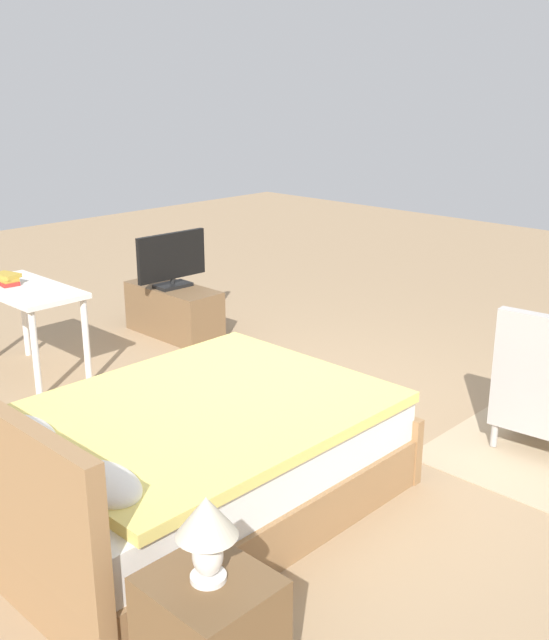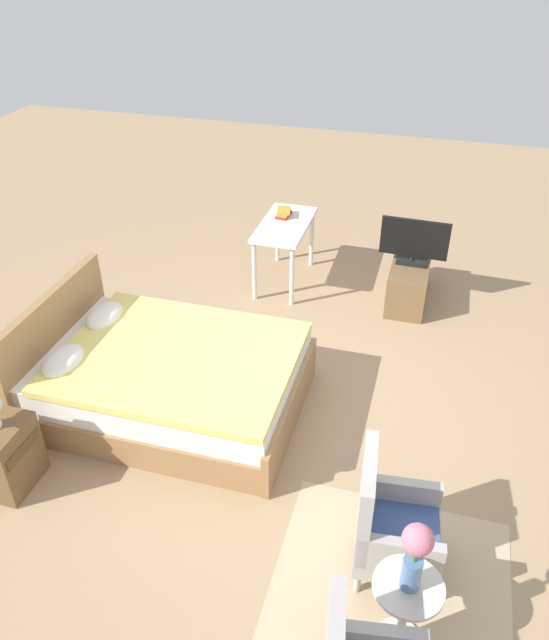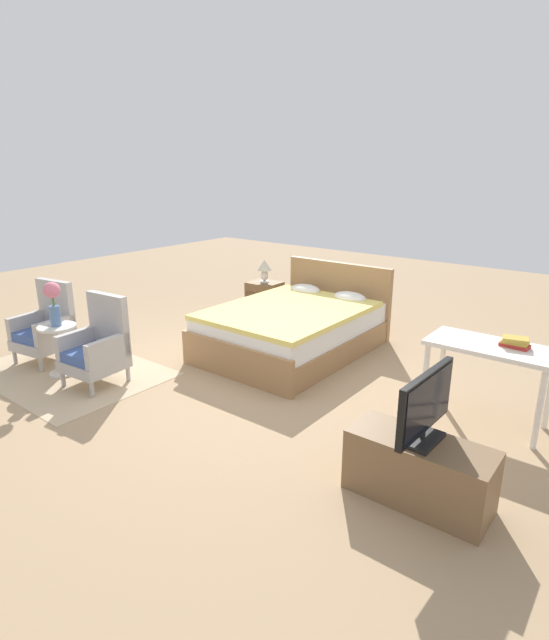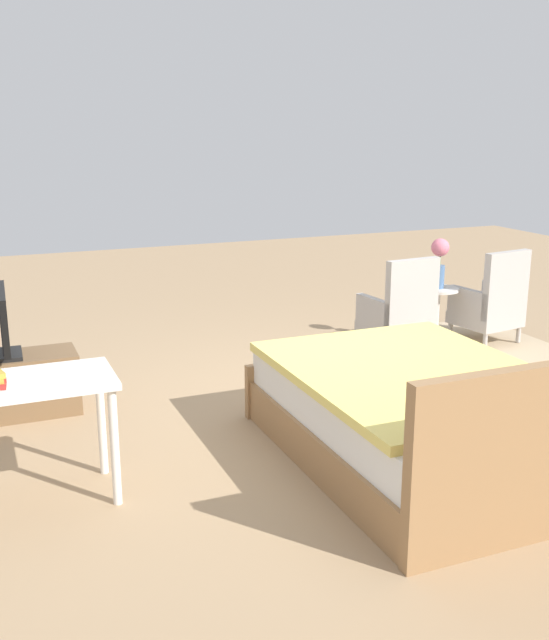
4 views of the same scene
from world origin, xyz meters
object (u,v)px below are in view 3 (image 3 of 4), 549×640
object	(u,v)px
table_lamp	(265,268)
vanity_desk	(490,356)
tv_stand	(419,471)
book_stack	(515,342)
armchair_by_window_right	(98,348)
bed	(295,328)
tv_flatscreen	(425,406)
nightstand	(265,301)
side_table	(59,344)
flower_vase	(53,299)
armchair_by_window_left	(46,329)

from	to	relation	value
table_lamp	vanity_desk	distance (m)	3.71
tv_stand	book_stack	distance (m)	1.58
armchair_by_window_right	vanity_desk	world-z (taller)	armchair_by_window_right
table_lamp	book_stack	size ratio (longest dim) A/B	1.40
bed	vanity_desk	world-z (taller)	bed
tv_flatscreen	book_stack	bearing A→B (deg)	82.88
nightstand	tv_flatscreen	size ratio (longest dim) A/B	0.79
side_table	flower_vase	size ratio (longest dim) A/B	1.18
armchair_by_window_right	vanity_desk	size ratio (longest dim) A/B	0.88
tv_stand	book_stack	world-z (taller)	book_stack
table_lamp	armchair_by_window_right	bearing A→B (deg)	-88.77
flower_vase	bed	bearing A→B (deg)	53.99
tv_stand	vanity_desk	bearing A→B (deg)	89.40
bed	nightstand	world-z (taller)	bed
flower_vase	side_table	bearing A→B (deg)	180.00
tv_flatscreen	book_stack	distance (m)	1.49
armchair_by_window_left	book_stack	world-z (taller)	armchair_by_window_left
flower_vase	tv_flatscreen	world-z (taller)	flower_vase
side_table	flower_vase	bearing A→B (deg)	0.00
armchair_by_window_left	book_stack	xyz separation A→B (m)	(4.64, 1.68, 0.39)
armchair_by_window_right	side_table	distance (m)	0.53
tv_stand	tv_flatscreen	size ratio (longest dim) A/B	1.34
tv_stand	vanity_desk	world-z (taller)	vanity_desk
armchair_by_window_right	vanity_desk	xyz separation A→B (m)	(3.44, 1.62, 0.24)
bed	tv_stand	size ratio (longest dim) A/B	2.28
armchair_by_window_right	table_lamp	distance (m)	2.86
armchair_by_window_left	vanity_desk	world-z (taller)	armchair_by_window_left
nightstand	table_lamp	size ratio (longest dim) A/B	1.72
vanity_desk	book_stack	bearing A→B (deg)	18.35
armchair_by_window_left	tv_stand	size ratio (longest dim) A/B	0.96
flower_vase	book_stack	distance (m)	4.50
book_stack	table_lamp	bearing A→B (deg)	162.56
nightstand	bed	bearing A→B (deg)	-35.23
bed	book_stack	bearing A→B (deg)	-7.94
armchair_by_window_left	tv_flatscreen	world-z (taller)	tv_flatscreen
armchair_by_window_left	vanity_desk	bearing A→B (deg)	19.89
side_table	book_stack	bearing A→B (deg)	23.82
flower_vase	book_stack	bearing A→B (deg)	23.82
armchair_by_window_right	table_lamp	world-z (taller)	armchair_by_window_right
nightstand	tv_stand	xyz separation A→B (m)	(3.49, -2.63, -0.06)
tv_flatscreen	vanity_desk	bearing A→B (deg)	89.49
vanity_desk	book_stack	world-z (taller)	book_stack
vanity_desk	book_stack	distance (m)	0.24
vanity_desk	flower_vase	bearing A→B (deg)	-155.95
bed	nightstand	xyz separation A→B (m)	(-1.13, 0.80, -0.01)
bed	tv_stand	world-z (taller)	bed
table_lamp	tv_stand	world-z (taller)	table_lamp
table_lamp	nightstand	bearing A→B (deg)	-90.00
bed	tv_stand	xyz separation A→B (m)	(2.35, -1.83, -0.07)
table_lamp	tv_flatscreen	size ratio (longest dim) A/B	0.46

